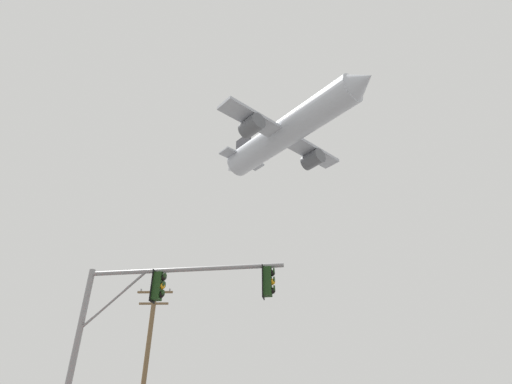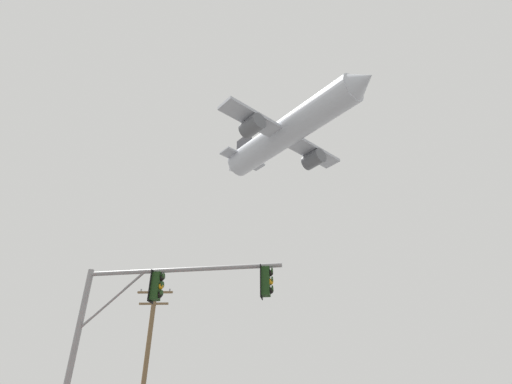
# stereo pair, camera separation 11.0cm
# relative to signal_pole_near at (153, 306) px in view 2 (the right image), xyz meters

# --- Properties ---
(signal_pole_near) EXTENTS (6.67, 1.10, 5.59)m
(signal_pole_near) POSITION_rel_signal_pole_near_xyz_m (0.00, 0.00, 0.00)
(signal_pole_near) COLOR gray
(signal_pole_near) RESTS_ON ground
(utility_pole) EXTENTS (2.20, 0.28, 8.09)m
(utility_pole) POSITION_rel_signal_pole_near_xyz_m (-3.25, 11.31, 0.07)
(utility_pole) COLOR brown
(utility_pole) RESTS_ON ground
(airplane) EXTENTS (21.47, 23.24, 7.68)m
(airplane) POSITION_rel_signal_pole_near_xyz_m (7.14, 31.00, 31.07)
(airplane) COLOR #B7BCC6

